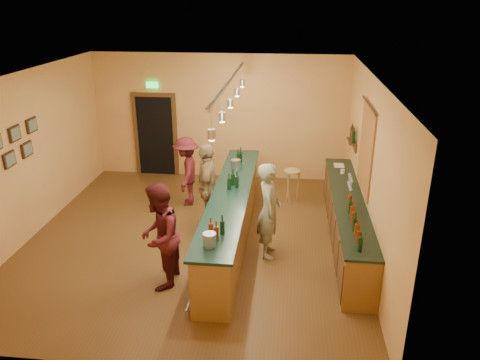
# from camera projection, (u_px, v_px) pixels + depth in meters

# --- Properties ---
(floor) EXTENTS (7.00, 7.00, 0.00)m
(floor) POSITION_uv_depth(u_px,v_px,m) (194.00, 238.00, 9.32)
(floor) COLOR brown
(floor) RESTS_ON ground
(ceiling) EXTENTS (6.50, 7.00, 0.02)m
(ceiling) POSITION_uv_depth(u_px,v_px,m) (188.00, 76.00, 8.14)
(ceiling) COLOR silver
(ceiling) RESTS_ON wall_back
(wall_back) EXTENTS (6.50, 0.02, 3.20)m
(wall_back) POSITION_uv_depth(u_px,v_px,m) (219.00, 117.00, 11.96)
(wall_back) COLOR #D98D51
(wall_back) RESTS_ON floor
(wall_front) EXTENTS (6.50, 0.02, 3.20)m
(wall_front) POSITION_uv_depth(u_px,v_px,m) (130.00, 262.00, 5.50)
(wall_front) COLOR #D98D51
(wall_front) RESTS_ON floor
(wall_left) EXTENTS (0.02, 7.00, 3.20)m
(wall_left) POSITION_uv_depth(u_px,v_px,m) (27.00, 157.00, 9.06)
(wall_left) COLOR #D98D51
(wall_left) RESTS_ON floor
(wall_right) EXTENTS (0.02, 7.00, 3.20)m
(wall_right) POSITION_uv_depth(u_px,v_px,m) (369.00, 169.00, 8.40)
(wall_right) COLOR #D98D51
(wall_right) RESTS_ON floor
(doorway) EXTENTS (1.15, 0.09, 2.48)m
(doorway) POSITION_uv_depth(u_px,v_px,m) (156.00, 133.00, 12.29)
(doorway) COLOR black
(doorway) RESTS_ON wall_back
(tapestry) EXTENTS (0.03, 1.40, 1.60)m
(tapestry) POSITION_uv_depth(u_px,v_px,m) (366.00, 149.00, 8.68)
(tapestry) COLOR maroon
(tapestry) RESTS_ON wall_right
(bottle_shelf) EXTENTS (0.17, 0.55, 0.54)m
(bottle_shelf) POSITION_uv_depth(u_px,v_px,m) (353.00, 136.00, 10.14)
(bottle_shelf) COLOR #512E18
(bottle_shelf) RESTS_ON wall_right
(picture_grid) EXTENTS (0.06, 2.20, 0.70)m
(picture_grid) POSITION_uv_depth(u_px,v_px,m) (3.00, 152.00, 8.23)
(picture_grid) COLOR #382111
(picture_grid) RESTS_ON wall_left
(back_counter) EXTENTS (0.60, 4.55, 1.27)m
(back_counter) POSITION_uv_depth(u_px,v_px,m) (347.00, 220.00, 9.01)
(back_counter) COLOR brown
(back_counter) RESTS_ON floor
(tasting_bar) EXTENTS (0.74, 5.10, 1.38)m
(tasting_bar) POSITION_uv_depth(u_px,v_px,m) (231.00, 213.00, 9.02)
(tasting_bar) COLOR brown
(tasting_bar) RESTS_ON floor
(pendant_track) EXTENTS (0.11, 4.60, 0.50)m
(pendant_track) POSITION_uv_depth(u_px,v_px,m) (230.00, 90.00, 8.14)
(pendant_track) COLOR silver
(pendant_track) RESTS_ON ceiling
(bartender) EXTENTS (0.47, 0.68, 1.80)m
(bartender) POSITION_uv_depth(u_px,v_px,m) (269.00, 210.00, 8.44)
(bartender) COLOR gray
(bartender) RESTS_ON floor
(customer_a) EXTENTS (0.69, 0.88, 1.79)m
(customer_a) POSITION_uv_depth(u_px,v_px,m) (159.00, 236.00, 7.53)
(customer_a) COLOR #59191E
(customer_a) RESTS_ON floor
(customer_b) EXTENTS (0.52, 1.10, 1.82)m
(customer_b) POSITION_uv_depth(u_px,v_px,m) (208.00, 187.00, 9.46)
(customer_b) COLOR #997A51
(customer_b) RESTS_ON floor
(customer_c) EXTENTS (0.69, 1.08, 1.59)m
(customer_c) POSITION_uv_depth(u_px,v_px,m) (187.00, 171.00, 10.60)
(customer_c) COLOR #59191E
(customer_c) RESTS_ON floor
(bar_stool) EXTENTS (0.38, 0.38, 0.78)m
(bar_stool) POSITION_uv_depth(u_px,v_px,m) (292.00, 176.00, 10.75)
(bar_stool) COLOR tan
(bar_stool) RESTS_ON floor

